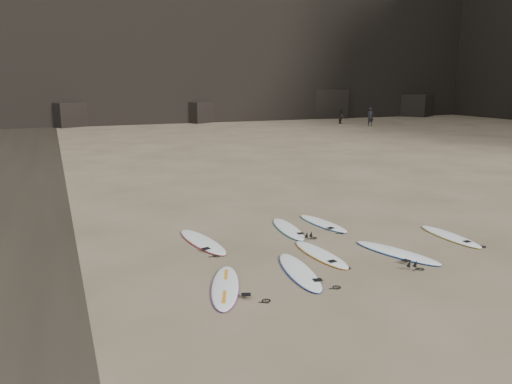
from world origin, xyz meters
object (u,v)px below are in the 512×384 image
surfboard_1 (299,271)px  surfboard_3 (397,252)px  surfboard_2 (321,254)px  person_b (342,117)px  surfboard_4 (450,236)px  person_a (371,117)px  surfboard_5 (202,241)px  surfboard_0 (225,286)px  surfboard_6 (288,229)px  surfboard_7 (323,223)px

surfboard_1 → surfboard_3: 3.15m
surfboard_3 → surfboard_2: bearing=141.4°
surfboard_1 → surfboard_2: size_ratio=1.07×
person_b → surfboard_4: bearing=-151.2°
surfboard_2 → person_a: 41.25m
surfboard_1 → surfboard_5: size_ratio=0.97×
surfboard_4 → person_b: 41.13m
person_b → surfboard_5: bearing=-161.2°
surfboard_0 → surfboard_6: surfboard_0 is taller
surfboard_6 → person_a: (24.38, 30.60, 0.92)m
person_a → person_b: 3.72m
surfboard_6 → surfboard_7: bearing=12.7°
surfboard_3 → surfboard_7: surfboard_3 is taller
surfboard_7 → person_b: 40.22m
surfboard_7 → surfboard_4: bearing=-50.9°
surfboard_0 → surfboard_2: surfboard_0 is taller
surfboard_2 → surfboard_5: surfboard_5 is taller
surfboard_6 → person_b: bearing=62.7°
surfboard_7 → person_b: (21.63, 33.90, 0.74)m
surfboard_4 → surfboard_3: bearing=-165.9°
person_b → surfboard_6: bearing=-158.1°
surfboard_3 → surfboard_4: bearing=-5.7°
surfboard_0 → person_a: person_a is taller
surfboard_5 → surfboard_6: 2.94m
surfboard_4 → person_a: bearing=58.8°
surfboard_3 → person_a: 40.65m
surfboard_5 → surfboard_2: bearing=-49.0°
surfboard_2 → person_a: bearing=50.0°
surfboard_3 → surfboard_5: surfboard_5 is taller
surfboard_1 → person_a: bearing=61.1°
surfboard_1 → surfboard_7: size_ratio=1.10×
surfboard_6 → surfboard_0: bearing=-126.3°
surfboard_6 → surfboard_5: bearing=-168.9°
surfboard_3 → surfboard_5: (-4.73, 2.96, 0.00)m
surfboard_2 → surfboard_5: size_ratio=0.90×
surfboard_2 → person_a: person_a is taller
person_a → surfboard_7: bearing=-124.4°
surfboard_2 → surfboard_4: size_ratio=1.02×
surfboard_3 → surfboard_7: 3.36m
surfboard_5 → person_a: 41.20m
surfboard_1 → surfboard_4: surfboard_1 is taller
surfboard_4 → person_b: bearing=63.0°
surfboard_0 → surfboard_5: (0.43, 3.38, 0.00)m
surfboard_1 → surfboard_7: bearing=61.0°
surfboard_1 → surfboard_5: (-1.58, 3.19, 0.00)m
surfboard_2 → surfboard_6: (0.22, 2.49, 0.00)m
surfboard_1 → surfboard_3: same height
surfboard_0 → surfboard_7: surfboard_0 is taller
surfboard_3 → surfboard_1: bearing=164.5°
surfboard_2 → person_b: bearing=54.2°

